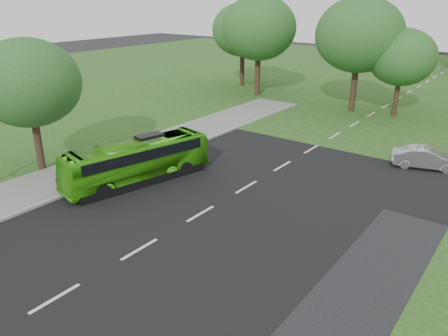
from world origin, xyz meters
name	(u,v)px	position (x,y,z in m)	size (l,w,h in m)	color
ground	(172,230)	(0.00, 0.00, 0.00)	(160.00, 160.00, 0.00)	black
street_surfaces	(354,121)	(-0.38, 22.75, 0.03)	(120.00, 120.00, 0.15)	black
tree_park_a	(259,28)	(-12.68, 26.74, 6.84)	(7.59, 7.59, 10.08)	black
tree_park_b	(359,35)	(-1.93, 26.09, 6.74)	(7.62, 7.62, 10.00)	black
tree_park_c	(402,57)	(1.75, 26.70, 5.07)	(5.62, 5.62, 7.47)	black
tree_park_f	(243,30)	(-16.97, 30.08, 6.31)	(6.95, 6.95, 9.28)	black
tree_side_near	(28,83)	(-11.43, 0.66, 5.32)	(5.90, 5.90, 7.83)	black
bus	(137,161)	(-5.50, 3.06, 1.21)	(2.04, 8.72, 2.43)	#40B216
sedan	(426,158)	(7.17, 15.05, 0.65)	(1.38, 3.94, 1.30)	#B4B5B9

